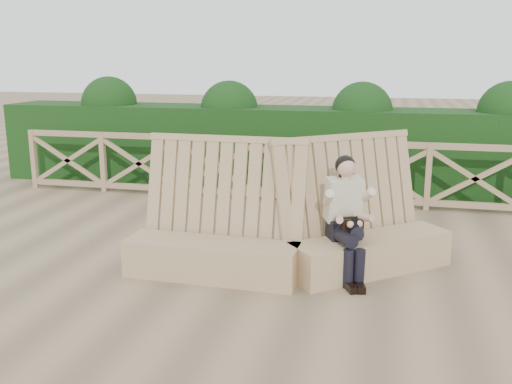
# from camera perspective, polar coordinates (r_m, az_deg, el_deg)

# --- Properties ---
(ground) EXTENTS (60.00, 60.00, 0.00)m
(ground) POSITION_cam_1_polar(r_m,az_deg,el_deg) (6.51, -1.13, -8.51)
(ground) COLOR brown
(ground) RESTS_ON ground
(bench) EXTENTS (3.62, 1.87, 1.55)m
(bench) POSITION_cam_1_polar(r_m,az_deg,el_deg) (6.56, 3.55, -4.75)
(bench) COLOR #9C7B59
(bench) RESTS_ON ground
(woman) EXTENTS (0.58, 0.89, 1.37)m
(woman) POSITION_cam_1_polar(r_m,az_deg,el_deg) (6.42, 9.03, -2.16)
(woman) COLOR black
(woman) RESTS_ON ground
(guardrail) EXTENTS (10.10, 0.09, 1.10)m
(guardrail) POSITION_cam_1_polar(r_m,az_deg,el_deg) (9.65, 4.01, 2.16)
(guardrail) COLOR #9C7C5A
(guardrail) RESTS_ON ground
(hedge) EXTENTS (12.00, 1.20, 1.50)m
(hedge) POSITION_cam_1_polar(r_m,az_deg,el_deg) (10.79, 5.06, 4.39)
(hedge) COLOR black
(hedge) RESTS_ON ground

